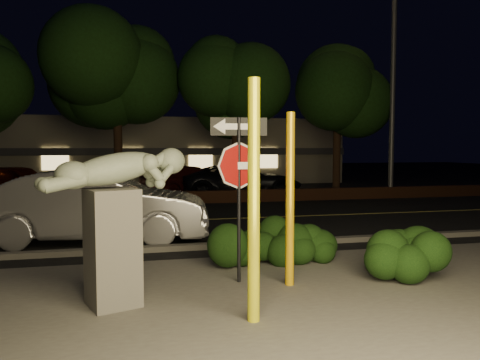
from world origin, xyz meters
name	(u,v)px	position (x,y,z in m)	size (l,w,h in m)	color
ground	(187,208)	(0.00, 10.00, 0.00)	(90.00, 90.00, 0.00)	black
patio	(278,305)	(0.00, -1.00, 0.01)	(14.00, 6.00, 0.02)	#4C4944
road	(198,220)	(0.00, 7.00, 0.01)	(80.00, 8.00, 0.01)	black
lane_marking	(198,220)	(0.00, 7.00, 0.02)	(80.00, 0.12, 0.01)	#BDB24B
curb	(224,245)	(0.00, 2.90, 0.06)	(80.00, 0.25, 0.12)	#4C4944
brick_wall	(183,198)	(0.00, 11.30, 0.25)	(40.00, 0.35, 0.50)	#4B2818
parking_lot	(171,191)	(0.00, 17.00, 0.01)	(40.00, 12.00, 0.01)	black
building	(161,151)	(0.00, 24.99, 2.00)	(22.00, 10.20, 4.00)	gray
tree_far_b	(116,55)	(-2.50, 13.20, 6.05)	(5.20, 5.20, 8.41)	black
tree_far_c	(236,68)	(2.50, 12.80, 5.66)	(4.80, 4.80, 7.84)	black
tree_far_d	(338,79)	(7.50, 13.30, 5.42)	(4.40, 4.40, 7.42)	black
yellow_pole_left	(254,202)	(-0.50, -1.53, 1.55)	(0.15, 0.15, 3.10)	yellow
yellow_pole_right	(290,200)	(0.47, -0.14, 1.40)	(0.14, 0.14, 2.79)	#E4A90C
signpost	(239,166)	(-0.29, 0.21, 1.93)	(0.92, 0.15, 2.72)	black
sculpture	(115,209)	(-2.23, -0.49, 1.37)	(2.05, 1.18, 2.23)	#4C4944
hedge_center	(252,241)	(0.23, 1.34, 0.45)	(1.74, 0.82, 0.91)	black
hedge_right	(302,238)	(1.18, 1.19, 0.50)	(1.52, 0.81, 0.99)	black
hedge_far_right	(408,249)	(2.54, -0.24, 0.52)	(1.51, 0.94, 1.05)	black
streetlight	(389,47)	(8.92, 11.29, 6.57)	(1.66, 0.48, 11.05)	#494A4E
silver_sedan	(96,206)	(-2.80, 4.18, 0.86)	(1.82, 5.22, 1.72)	#BBBBC0
parked_car_red	(18,182)	(-6.80, 14.82, 0.74)	(1.76, 4.37, 1.49)	#6B1602
parked_car_darkred	(190,181)	(0.67, 14.19, 0.70)	(1.96, 4.82, 1.40)	#40100E
parked_car_dark	(242,180)	(2.88, 13.26, 0.75)	(2.49, 5.40, 1.50)	black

